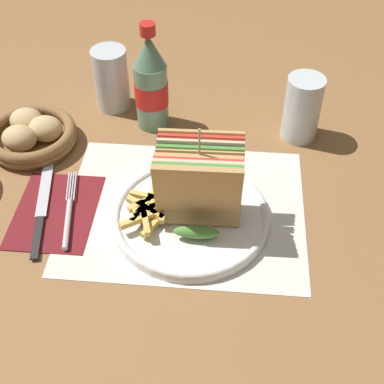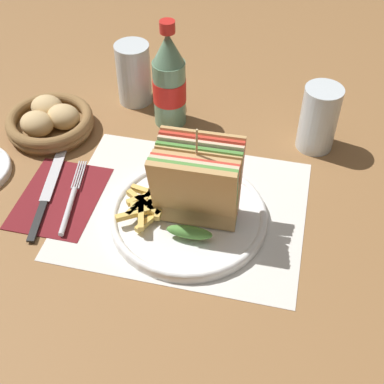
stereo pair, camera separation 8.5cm
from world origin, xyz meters
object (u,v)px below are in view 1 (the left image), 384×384
Objects in this scene: fork at (68,215)px; coke_bottle_near at (151,84)px; knife at (42,208)px; bread_basket at (31,135)px; glass_near at (302,112)px; glass_far at (112,82)px; plate_main at (191,214)px; club_sandwich at (199,184)px.

coke_bottle_near is at bearing 58.97° from fork.
bread_basket is at bearing 101.26° from knife.
glass_near is (0.43, 0.24, 0.05)m from knife.
glass_near is at bearing -2.51° from coke_bottle_near.
glass_far is at bearing 169.95° from glass_near.
bread_basket is (-0.11, 0.18, 0.01)m from fork.
glass_near reaches higher than fork.
glass_far reaches higher than plate_main.
glass_near reaches higher than plate_main.
glass_near is (0.17, 0.23, -0.03)m from club_sandwich.
glass_far is at bearing 121.63° from plate_main.
glass_near is at bearing 23.46° from fork.
club_sandwich is 1.05× the size of bread_basket.
plate_main is 1.20× the size of coke_bottle_near.
club_sandwich reaches higher than glass_near.
club_sandwich is at bearing -27.07° from bread_basket.
bread_basket is (-0.32, 0.16, -0.06)m from club_sandwich.
club_sandwich is at bearing -56.94° from glass_far.
plate_main is at bearing -4.41° from fork.
plate_main is at bearing -128.45° from glass_near.
plate_main is at bearing -27.51° from bread_basket.
coke_bottle_near is 0.28m from glass_near.
fork is 0.05m from knife.
glass_near is (0.18, 0.23, 0.04)m from plate_main.
coke_bottle_near is 1.28× the size of bread_basket.
plate_main is at bearing -58.37° from glass_far.
fork is at bearing -92.57° from glass_far.
plate_main is 1.17× the size of knife.
glass_far reaches higher than bread_basket.
glass_near is 0.76× the size of bread_basket.
club_sandwich is at bearing -66.44° from coke_bottle_near.
club_sandwich is 0.36m from glass_far.
club_sandwich is at bearing -9.51° from knife.
coke_bottle_near is (-0.09, 0.24, 0.08)m from plate_main.
glass_near is at bearing 19.01° from knife.
bread_basket is at bearing 112.13° from fork.
coke_bottle_near is at bearing -31.07° from glass_far.
coke_bottle_near is 0.24m from bread_basket.
glass_far is at bearing 123.06° from club_sandwich.
glass_near is at bearing 8.13° from bread_basket.
plate_main is 0.35m from glass_far.
glass_far is (-0.18, 0.29, 0.04)m from plate_main.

